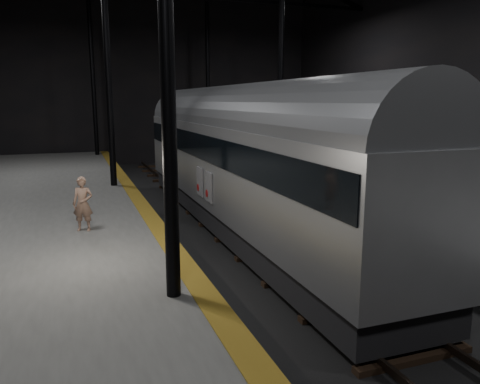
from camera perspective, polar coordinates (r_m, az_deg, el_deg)
name	(u,v)px	position (r m, az deg, el deg)	size (l,w,h in m)	color
ground	(274,256)	(13.87, 4.18, -7.85)	(44.00, 44.00, 0.00)	black
platform_right	(473,218)	(18.04, 26.56, -2.90)	(9.00, 43.80, 1.00)	#535351
tactile_strip	(163,234)	(12.64, -9.39, -5.08)	(0.50, 43.80, 0.01)	brown
track	(274,254)	(13.85, 4.18, -7.58)	(2.40, 43.00, 0.24)	#3F3328
train	(239,153)	(15.99, -0.07, 4.80)	(2.76, 18.40, 4.92)	#A0A2A7
woman	(83,204)	(13.35, -18.61, -1.38)	(0.54, 0.36, 1.49)	#96705C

